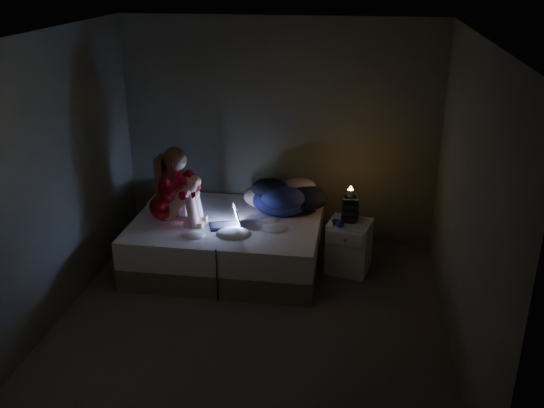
% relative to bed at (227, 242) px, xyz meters
% --- Properties ---
extents(floor, '(3.60, 3.80, 0.02)m').
position_rel_bed_xyz_m(floor, '(0.46, -1.10, -0.28)').
color(floor, '#282422').
rests_on(floor, ground).
extents(ceiling, '(3.60, 3.80, 0.02)m').
position_rel_bed_xyz_m(ceiling, '(0.46, -1.10, 2.34)').
color(ceiling, silver).
rests_on(ceiling, ground).
extents(wall_back, '(3.60, 0.02, 2.60)m').
position_rel_bed_xyz_m(wall_back, '(0.46, 0.81, 1.03)').
color(wall_back, '#434541').
rests_on(wall_back, ground).
extents(wall_front, '(3.60, 0.02, 2.60)m').
position_rel_bed_xyz_m(wall_front, '(0.46, -3.01, 1.03)').
color(wall_front, '#434541').
rests_on(wall_front, ground).
extents(wall_left, '(0.02, 3.80, 2.60)m').
position_rel_bed_xyz_m(wall_left, '(-1.35, -1.10, 1.03)').
color(wall_left, '#434541').
rests_on(wall_left, ground).
extents(wall_right, '(0.02, 3.80, 2.60)m').
position_rel_bed_xyz_m(wall_right, '(2.27, -1.10, 1.03)').
color(wall_right, '#434541').
rests_on(wall_right, ground).
extents(bed, '(1.99, 1.50, 0.55)m').
position_rel_bed_xyz_m(bed, '(0.00, 0.00, 0.00)').
color(bed, silver).
rests_on(bed, ground).
extents(pillow, '(0.44, 0.31, 0.13)m').
position_rel_bed_xyz_m(pillow, '(-0.68, 0.18, 0.34)').
color(pillow, silver).
rests_on(pillow, bed).
extents(woman, '(0.52, 0.35, 0.84)m').
position_rel_bed_xyz_m(woman, '(-0.62, -0.16, 0.69)').
color(woman, maroon).
rests_on(woman, bed).
extents(laptop, '(0.38, 0.33, 0.23)m').
position_rel_bed_xyz_m(laptop, '(0.02, -0.19, 0.39)').
color(laptop, black).
rests_on(laptop, bed).
extents(clothes_pile, '(0.71, 0.59, 0.40)m').
position_rel_bed_xyz_m(clothes_pile, '(0.55, 0.30, 0.48)').
color(clothes_pile, '#16214A').
rests_on(clothes_pile, bed).
extents(nightstand, '(0.50, 0.47, 0.57)m').
position_rel_bed_xyz_m(nightstand, '(1.32, 0.07, 0.01)').
color(nightstand, silver).
rests_on(nightstand, ground).
extents(book_stack, '(0.19, 0.25, 0.25)m').
position_rel_bed_xyz_m(book_stack, '(1.31, 0.14, 0.43)').
color(book_stack, black).
rests_on(book_stack, nightstand).
extents(candle, '(0.07, 0.07, 0.08)m').
position_rel_bed_xyz_m(candle, '(1.31, 0.14, 0.59)').
color(candle, beige).
rests_on(candle, book_stack).
extents(phone, '(0.12, 0.16, 0.01)m').
position_rel_bed_xyz_m(phone, '(1.18, -0.00, 0.31)').
color(phone, black).
rests_on(phone, nightstand).
extents(blue_orb, '(0.08, 0.08, 0.08)m').
position_rel_bed_xyz_m(blue_orb, '(1.25, -0.09, 0.34)').
color(blue_orb, navy).
rests_on(blue_orb, nightstand).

